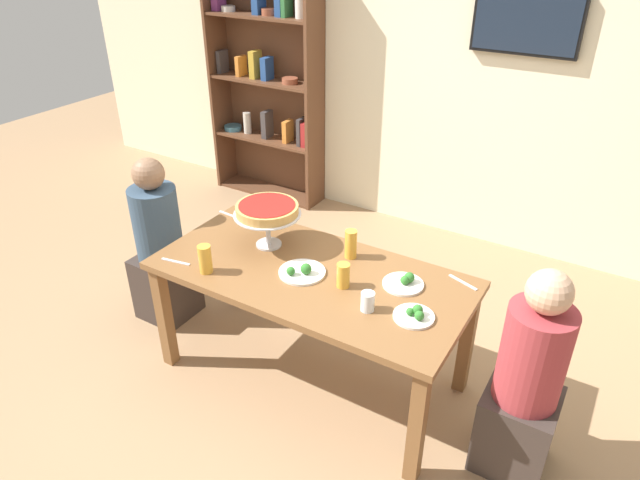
% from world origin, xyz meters
% --- Properties ---
extents(ground_plane, '(12.00, 12.00, 0.00)m').
position_xyz_m(ground_plane, '(0.00, 0.00, 0.00)').
color(ground_plane, '#9E7A56').
extents(rear_partition, '(8.00, 0.12, 2.80)m').
position_xyz_m(rear_partition, '(0.00, 2.20, 1.40)').
color(rear_partition, beige).
rests_on(rear_partition, ground_plane).
extents(dining_table, '(1.73, 0.83, 0.74)m').
position_xyz_m(dining_table, '(0.00, 0.00, 0.65)').
color(dining_table, brown).
rests_on(dining_table, ground_plane).
extents(bookshelf, '(1.10, 0.30, 2.21)m').
position_xyz_m(bookshelf, '(-1.72, 2.02, 1.13)').
color(bookshelf, brown).
rests_on(bookshelf, ground_plane).
extents(television, '(0.75, 0.05, 0.44)m').
position_xyz_m(television, '(0.46, 2.11, 1.77)').
color(television, black).
extents(diner_head_west, '(0.34, 0.34, 1.15)m').
position_xyz_m(diner_head_west, '(-1.17, 0.01, 0.49)').
color(diner_head_west, '#382D28').
rests_on(diner_head_west, ground_plane).
extents(diner_head_east, '(0.34, 0.34, 1.15)m').
position_xyz_m(diner_head_east, '(1.19, -0.01, 0.49)').
color(diner_head_east, '#382D28').
rests_on(diner_head_east, ground_plane).
extents(deep_dish_pizza_stand, '(0.39, 0.39, 0.26)m').
position_xyz_m(deep_dish_pizza_stand, '(-0.36, 0.12, 0.96)').
color(deep_dish_pizza_stand, silver).
rests_on(deep_dish_pizza_stand, dining_table).
extents(salad_plate_near_diner, '(0.22, 0.22, 0.07)m').
position_xyz_m(salad_plate_near_diner, '(0.49, 0.15, 0.76)').
color(salad_plate_near_diner, white).
rests_on(salad_plate_near_diner, dining_table).
extents(salad_plate_far_diner, '(0.20, 0.20, 0.07)m').
position_xyz_m(salad_plate_far_diner, '(0.64, -0.08, 0.76)').
color(salad_plate_far_diner, white).
rests_on(salad_plate_far_diner, dining_table).
extents(salad_plate_spare, '(0.25, 0.25, 0.07)m').
position_xyz_m(salad_plate_spare, '(-0.03, -0.04, 0.76)').
color(salad_plate_spare, white).
rests_on(salad_plate_spare, dining_table).
extents(beer_glass_amber_tall, '(0.07, 0.07, 0.16)m').
position_xyz_m(beer_glass_amber_tall, '(-0.48, -0.29, 0.82)').
color(beer_glass_amber_tall, gold).
rests_on(beer_glass_amber_tall, dining_table).
extents(beer_glass_amber_short, '(0.07, 0.07, 0.17)m').
position_xyz_m(beer_glass_amber_short, '(0.11, 0.25, 0.82)').
color(beer_glass_amber_short, gold).
rests_on(beer_glass_amber_short, dining_table).
extents(beer_glass_amber_spare, '(0.07, 0.07, 0.13)m').
position_xyz_m(beer_glass_amber_spare, '(0.22, -0.03, 0.81)').
color(beer_glass_amber_spare, gold).
rests_on(beer_glass_amber_spare, dining_table).
extents(water_glass_clear_near, '(0.07, 0.07, 0.10)m').
position_xyz_m(water_glass_clear_near, '(0.42, -0.14, 0.79)').
color(water_glass_clear_near, white).
rests_on(water_glass_clear_near, dining_table).
extents(cutlery_fork_near, '(0.18, 0.03, 0.00)m').
position_xyz_m(cutlery_fork_near, '(-0.80, 0.29, 0.74)').
color(cutlery_fork_near, silver).
rests_on(cutlery_fork_near, dining_table).
extents(cutlery_knife_near, '(0.18, 0.05, 0.00)m').
position_xyz_m(cutlery_knife_near, '(-0.70, -0.30, 0.74)').
color(cutlery_knife_near, silver).
rests_on(cutlery_knife_near, dining_table).
extents(cutlery_fork_far, '(0.17, 0.08, 0.00)m').
position_xyz_m(cutlery_fork_far, '(0.74, 0.33, 0.74)').
color(cutlery_fork_far, silver).
rests_on(cutlery_fork_far, dining_table).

